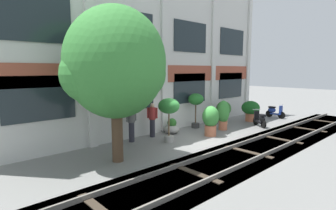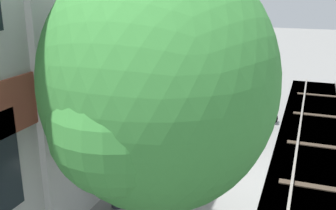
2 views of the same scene
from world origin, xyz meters
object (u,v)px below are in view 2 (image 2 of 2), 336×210
(broadleaf_tree, at_px, (159,90))
(potted_plant_glazed_jar, at_px, (225,112))
(resident_watching_tracks, at_px, (137,150))
(potted_plant_tall_urn, at_px, (183,132))
(potted_plant_stone_basin, at_px, (237,90))
(resident_by_doorway, at_px, (116,171))
(scooter_second_parked, at_px, (264,110))
(potted_plant_low_pan, at_px, (179,97))
(scooter_near_curb, at_px, (256,87))
(potted_plant_ribbed_drum, at_px, (226,131))
(potted_plant_fluted_column, at_px, (208,101))
(potted_plant_wide_bowl, at_px, (160,154))

(broadleaf_tree, xyz_separation_m, potted_plant_glazed_jar, (7.00, 0.41, -2.56))
(potted_plant_glazed_jar, distance_m, resident_watching_tracks, 4.13)
(broadleaf_tree, relative_size, potted_plant_tall_urn, 2.70)
(potted_plant_stone_basin, relative_size, resident_by_doorway, 0.77)
(potted_plant_glazed_jar, distance_m, scooter_second_parked, 2.49)
(potted_plant_glazed_jar, distance_m, potted_plant_low_pan, 1.68)
(potted_plant_tall_urn, bearing_deg, broadleaf_tree, -168.89)
(scooter_near_curb, bearing_deg, resident_watching_tracks, -97.82)
(potted_plant_ribbed_drum, bearing_deg, scooter_near_curb, 1.13)
(potted_plant_fluted_column, distance_m, scooter_second_parked, 2.18)
(potted_plant_fluted_column, height_order, resident_watching_tracks, resident_watching_tracks)
(potted_plant_wide_bowl, bearing_deg, resident_by_doorway, 177.82)
(potted_plant_low_pan, relative_size, resident_by_doorway, 1.16)
(potted_plant_fluted_column, distance_m, resident_watching_tracks, 5.26)
(potted_plant_stone_basin, height_order, scooter_near_curb, potted_plant_stone_basin)
(scooter_near_curb, xyz_separation_m, resident_watching_tracks, (-9.54, 1.67, 0.47))
(potted_plant_stone_basin, distance_m, scooter_near_curb, 2.43)
(resident_by_doorway, relative_size, resident_watching_tracks, 1.02)
(potted_plant_glazed_jar, xyz_separation_m, potted_plant_tall_urn, (-3.91, 0.19, 0.67))
(scooter_second_parked, bearing_deg, resident_watching_tracks, 100.98)
(broadleaf_tree, relative_size, potted_plant_stone_basin, 4.16)
(potted_plant_glazed_jar, bearing_deg, resident_by_doorway, 164.75)
(scooter_second_parked, distance_m, resident_watching_tracks, 6.59)
(potted_plant_fluted_column, bearing_deg, potted_plant_ribbed_drum, -155.81)
(potted_plant_stone_basin, bearing_deg, potted_plant_ribbed_drum, -172.69)
(resident_watching_tracks, bearing_deg, scooter_second_parked, 118.29)
(potted_plant_stone_basin, xyz_separation_m, potted_plant_fluted_column, (-1.96, 0.69, 0.03))
(scooter_near_curb, distance_m, resident_by_doorway, 10.95)
(potted_plant_stone_basin, height_order, potted_plant_low_pan, potted_plant_low_pan)
(potted_plant_wide_bowl, xyz_separation_m, resident_by_doorway, (-2.48, 0.09, 0.60))
(scooter_near_curb, height_order, scooter_second_parked, same)
(broadleaf_tree, bearing_deg, potted_plant_tall_urn, 11.11)
(potted_plant_ribbed_drum, bearing_deg, potted_plant_tall_urn, 166.32)
(potted_plant_stone_basin, xyz_separation_m, resident_by_doorway, (-8.46, 1.14, 0.13))
(scooter_second_parked, bearing_deg, resident_by_doorway, 104.74)
(resident_watching_tracks, bearing_deg, scooter_near_curb, 130.33)
(potted_plant_wide_bowl, distance_m, resident_watching_tracks, 1.35)
(potted_plant_fluted_column, xyz_separation_m, resident_watching_tracks, (-5.23, 0.49, 0.08))
(potted_plant_tall_urn, relative_size, scooter_second_parked, 1.69)
(potted_plant_glazed_jar, height_order, scooter_second_parked, potted_plant_glazed_jar)
(potted_plant_glazed_jar, relative_size, scooter_second_parked, 1.36)
(potted_plant_glazed_jar, bearing_deg, potted_plant_fluted_column, 34.89)
(potted_plant_fluted_column, xyz_separation_m, scooter_second_parked, (0.86, -1.97, -0.38))
(potted_plant_tall_urn, xyz_separation_m, scooter_near_curb, (9.58, -0.42, -1.13))
(potted_plant_stone_basin, relative_size, potted_plant_ribbed_drum, 0.87)
(potted_plant_glazed_jar, relative_size, potted_plant_fluted_column, 1.16)
(resident_watching_tracks, bearing_deg, potted_plant_ribbed_drum, 101.93)
(scooter_second_parked, relative_size, resident_watching_tracks, 0.72)
(broadleaf_tree, relative_size, potted_plant_wide_bowl, 6.78)
(potted_plant_glazed_jar, xyz_separation_m, scooter_near_curb, (5.67, -0.23, -0.46))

